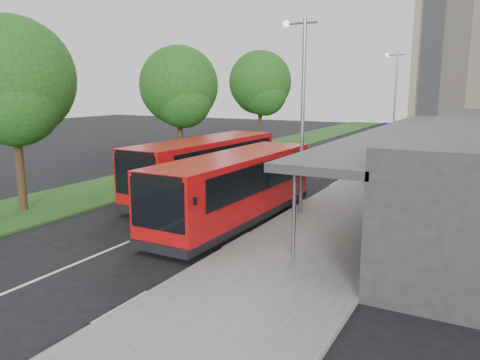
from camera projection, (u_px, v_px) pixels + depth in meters
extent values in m
plane|color=black|center=(192.00, 216.00, 20.20)|extent=(120.00, 120.00, 0.00)
cube|color=slate|center=(411.00, 162.00, 34.65)|extent=(5.00, 80.00, 0.15)
cube|color=#1B4917|center=(255.00, 151.00, 40.73)|extent=(5.00, 80.00, 0.10)
cube|color=silver|center=(311.00, 166.00, 33.15)|extent=(0.12, 70.00, 0.01)
cube|color=silver|center=(122.00, 306.00, 11.76)|extent=(0.12, 2.00, 0.01)
cube|color=silver|center=(237.00, 240.00, 16.94)|extent=(0.12, 2.00, 0.01)
cube|color=silver|center=(298.00, 204.00, 22.12)|extent=(0.12, 2.00, 0.01)
cube|color=silver|center=(335.00, 183.00, 27.29)|extent=(0.12, 2.00, 0.01)
cube|color=silver|center=(361.00, 168.00, 32.47)|extent=(0.12, 2.00, 0.01)
cube|color=silver|center=(380.00, 157.00, 37.65)|extent=(0.12, 2.00, 0.01)
cube|color=silver|center=(394.00, 149.00, 42.83)|extent=(0.12, 2.00, 0.01)
cube|color=silver|center=(405.00, 142.00, 48.01)|extent=(0.12, 2.00, 0.01)
cube|color=silver|center=(414.00, 137.00, 53.19)|extent=(0.12, 2.00, 0.01)
cube|color=silver|center=(422.00, 133.00, 58.37)|extent=(0.12, 2.00, 0.01)
cube|color=black|center=(428.00, 168.00, 22.84)|extent=(0.06, 24.00, 2.20)
cube|color=#2A2A2C|center=(403.00, 132.00, 23.12)|extent=(2.80, 26.00, 0.25)
cylinder|color=gray|center=(294.00, 211.00, 14.54)|extent=(0.12, 0.12, 3.30)
cylinder|color=gray|center=(409.00, 142.00, 33.54)|extent=(0.12, 0.12, 3.30)
cylinder|color=#352115|center=(20.00, 166.00, 20.49)|extent=(0.36, 0.36, 4.13)
sphere|color=#134A13|center=(12.00, 78.00, 19.77)|extent=(5.26, 5.26, 5.26)
sphere|color=#134A13|center=(15.00, 101.00, 19.32)|extent=(3.76, 3.76, 3.76)
sphere|color=#134A13|center=(16.00, 94.00, 20.56)|extent=(4.13, 4.13, 4.13)
cylinder|color=#352115|center=(180.00, 141.00, 30.86)|extent=(0.36, 0.36, 3.99)
sphere|color=#134A13|center=(179.00, 85.00, 30.17)|extent=(5.07, 5.07, 5.07)
sphere|color=#134A13|center=(183.00, 100.00, 29.72)|extent=(3.62, 3.62, 3.62)
sphere|color=#134A13|center=(177.00, 95.00, 30.95)|extent=(3.99, 3.99, 3.99)
cylinder|color=#352115|center=(260.00, 127.00, 41.20)|extent=(0.36, 0.36, 4.24)
sphere|color=#134A13|center=(260.00, 82.00, 40.46)|extent=(5.39, 5.39, 5.39)
sphere|color=#134A13|center=(264.00, 93.00, 40.02)|extent=(3.85, 3.85, 3.85)
sphere|color=#134A13|center=(258.00, 90.00, 41.25)|extent=(4.24, 4.24, 4.24)
cylinder|color=gray|center=(303.00, 119.00, 19.17)|extent=(0.16, 0.16, 8.00)
cylinder|color=gray|center=(300.00, 23.00, 18.54)|extent=(1.40, 0.10, 0.10)
sphere|color=silver|center=(286.00, 24.00, 18.82)|extent=(0.28, 0.28, 0.28)
cylinder|color=gray|center=(395.00, 105.00, 36.44)|extent=(0.16, 0.16, 8.00)
cylinder|color=gray|center=(395.00, 55.00, 35.81)|extent=(1.40, 0.10, 0.10)
sphere|color=silver|center=(387.00, 55.00, 36.09)|extent=(0.28, 0.28, 0.28)
cube|color=red|center=(235.00, 185.00, 18.86)|extent=(2.48, 9.83, 2.47)
cube|color=black|center=(235.00, 214.00, 19.09)|extent=(2.50, 9.85, 0.28)
cube|color=black|center=(157.00, 205.00, 14.60)|extent=(2.10, 0.08, 1.63)
cube|color=black|center=(285.00, 160.00, 22.99)|extent=(2.05, 0.08, 1.21)
cube|color=black|center=(214.00, 171.00, 19.58)|extent=(0.18, 8.40, 1.12)
cube|color=black|center=(265.00, 176.00, 18.44)|extent=(0.18, 8.40, 1.12)
cube|color=black|center=(158.00, 249.00, 14.87)|extent=(2.33, 0.12, 0.33)
cube|color=black|center=(156.00, 180.00, 14.44)|extent=(1.96, 0.07, 0.33)
cube|color=black|center=(129.00, 192.00, 15.36)|extent=(0.08, 0.08, 0.23)
cube|color=black|center=(195.00, 201.00, 14.10)|extent=(0.08, 0.08, 0.23)
cylinder|color=black|center=(168.00, 229.00, 16.83)|extent=(0.29, 0.84, 0.84)
cylinder|color=black|center=(214.00, 237.00, 15.89)|extent=(0.29, 0.84, 0.84)
cylinder|color=black|center=(251.00, 195.00, 22.26)|extent=(0.29, 0.84, 0.84)
cylinder|color=black|center=(288.00, 200.00, 21.32)|extent=(0.29, 0.84, 0.84)
cube|color=red|center=(206.00, 165.00, 23.56)|extent=(2.73, 10.28, 2.58)
cube|color=black|center=(206.00, 189.00, 23.80)|extent=(2.75, 10.30, 0.29)
cube|color=black|center=(135.00, 175.00, 19.15)|extent=(2.19, 0.11, 1.70)
cube|color=black|center=(254.00, 146.00, 27.83)|extent=(2.14, 0.11, 1.26)
cube|color=black|center=(189.00, 153.00, 24.33)|extent=(0.31, 8.75, 1.17)
cube|color=black|center=(230.00, 157.00, 23.11)|extent=(0.31, 8.75, 1.17)
cube|color=black|center=(137.00, 211.00, 19.44)|extent=(2.43, 0.15, 0.34)
cube|color=black|center=(134.00, 155.00, 18.99)|extent=(2.04, 0.10, 0.34)
cube|color=black|center=(114.00, 166.00, 19.96)|extent=(0.08, 0.08, 0.24)
cube|color=black|center=(164.00, 172.00, 18.62)|extent=(0.08, 0.08, 0.24)
cylinder|color=black|center=(147.00, 198.00, 21.48)|extent=(0.32, 0.88, 0.88)
cylinder|color=black|center=(183.00, 204.00, 20.48)|extent=(0.32, 0.88, 0.88)
cylinder|color=black|center=(223.00, 176.00, 27.10)|extent=(0.32, 0.88, 0.88)
cylinder|color=black|center=(254.00, 179.00, 26.09)|extent=(0.32, 0.88, 0.88)
cylinder|color=#361F16|center=(368.00, 174.00, 26.70)|extent=(0.52, 0.52, 0.87)
cylinder|color=yellow|center=(390.00, 159.00, 32.41)|extent=(0.16, 0.16, 0.86)
imported|color=#5C0D1A|center=(403.00, 132.00, 51.84)|extent=(2.69, 4.12, 1.30)
imported|color=navy|center=(387.00, 128.00, 58.89)|extent=(1.42, 3.66, 1.19)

